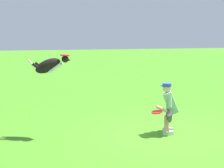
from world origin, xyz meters
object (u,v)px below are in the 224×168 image
object	(u,v)px
person	(169,107)
frisbee_flying	(65,55)
dog	(50,66)
frisbee_held	(157,112)

from	to	relation	value
person	frisbee_flying	world-z (taller)	frisbee_flying
dog	frisbee_flying	distance (m)	0.46
person	dog	world-z (taller)	dog
frisbee_flying	person	bearing A→B (deg)	175.58
person	frisbee_held	size ratio (longest dim) A/B	4.65
dog	frisbee_flying	bearing A→B (deg)	0.79
person	dog	xyz separation A→B (m)	(2.94, -0.31, 1.07)
frisbee_held	person	bearing A→B (deg)	-158.45
dog	frisbee_flying	xyz separation A→B (m)	(-0.37, 0.11, 0.25)
person	frisbee_flying	size ratio (longest dim) A/B	5.49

